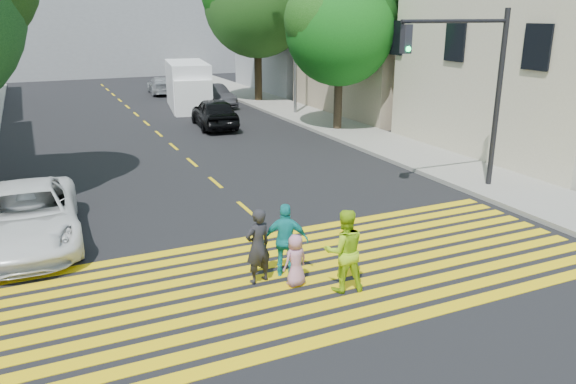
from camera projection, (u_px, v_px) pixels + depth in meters
ground at (349, 297)px, 11.52m from camera, size 120.00×120.00×0.00m
sidewalk_right at (343, 129)px, 27.86m from camera, size 3.00×60.00×0.15m
crosswalk at (320, 272)px, 12.62m from camera, size 13.40×5.30×0.01m
lane_line at (141, 118)px, 31.00m from camera, size 0.12×34.40×0.01m
building_right_cream at (571, 28)px, 22.88m from camera, size 10.00×10.00×10.00m
building_right_tan at (408, 23)px, 32.41m from camera, size 10.00×10.00×10.00m
building_right_grey at (320, 21)px, 41.93m from camera, size 10.00×10.00×10.00m
backdrop_block at (83, 8)px, 51.25m from camera, size 30.00×8.00×12.00m
tree_right_near at (341, 25)px, 26.22m from camera, size 6.38×6.07×7.47m
pedestrian_man at (258, 246)px, 11.94m from camera, size 0.69×0.54×1.68m
pedestrian_woman at (344, 251)px, 11.57m from camera, size 1.00×0.86×1.79m
pedestrian_child at (296, 260)px, 11.87m from camera, size 0.63×0.48×1.15m
pedestrian_extra at (286, 240)px, 12.24m from camera, size 1.06×0.80×1.67m
white_sedan at (27, 216)px, 14.02m from camera, size 2.63×5.35×1.46m
dark_car_near at (214, 113)px, 28.35m from camera, size 2.25×4.66×1.53m
silver_car at (161, 85)px, 40.27m from camera, size 2.08×4.39×1.24m
dark_car_parked at (214, 96)px, 34.67m from camera, size 1.88×4.26×1.36m
white_van at (188, 87)px, 33.76m from camera, size 3.03×6.12×2.77m
traffic_signal at (474, 77)px, 17.18m from camera, size 3.90×0.34×5.73m
street_lamp at (292, 11)px, 30.32m from camera, size 2.24×0.32×9.90m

